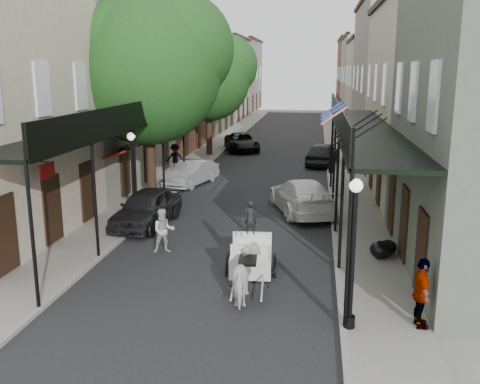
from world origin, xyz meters
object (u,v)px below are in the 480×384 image
(car_left_far, at_px, (242,142))
(car_right_near, at_px, (302,196))
(tree_far, at_px, (214,75))
(carriage, at_px, (252,241))
(pedestrian_sidewalk_right, at_px, (422,293))
(tree_near, at_px, (157,64))
(lamppost_left, at_px, (133,177))
(car_right_far, at_px, (323,154))
(lamppost_right_near, at_px, (353,252))
(pedestrian_walking, at_px, (164,231))
(horse, at_px, (247,275))
(car_left_near, at_px, (147,208))
(car_left_mid, at_px, (191,173))
(pedestrian_sidewalk_left, at_px, (175,158))
(lamppost_right_far, at_px, (332,141))

(car_left_far, distance_m, car_right_near, 18.57)
(tree_far, relative_size, carriage, 3.46)
(tree_far, relative_size, pedestrian_sidewalk_right, 4.88)
(tree_near, distance_m, lamppost_left, 6.10)
(car_right_near, distance_m, car_right_far, 12.37)
(lamppost_right_near, bearing_deg, pedestrian_walking, 140.66)
(horse, relative_size, car_right_far, 0.39)
(pedestrian_walking, xyz_separation_m, car_left_near, (-1.60, 3.06, -0.03))
(lamppost_left, height_order, car_left_mid, lamppost_left)
(lamppost_right_near, distance_m, car_left_near, 11.22)
(carriage, height_order, car_left_near, carriage)
(tree_far, distance_m, pedestrian_sidewalk_left, 8.71)
(pedestrian_sidewalk_left, height_order, car_left_far, pedestrian_sidewalk_left)
(tree_far, bearing_deg, lamppost_right_far, -36.51)
(carriage, xyz_separation_m, car_right_far, (2.37, 19.52, -0.19))
(pedestrian_sidewalk_left, height_order, car_right_far, pedestrian_sidewalk_left)
(carriage, xyz_separation_m, pedestrian_walking, (-3.23, 1.19, -0.18))
(tree_far, distance_m, lamppost_right_near, 27.74)
(tree_near, height_order, pedestrian_walking, tree_near)
(lamppost_left, distance_m, pedestrian_walking, 3.87)
(lamppost_right_near, xyz_separation_m, horse, (-2.70, 1.50, -1.30))
(lamppost_left, distance_m, carriage, 6.86)
(car_right_far, bearing_deg, tree_far, -11.14)
(car_left_far, bearing_deg, tree_near, -111.35)
(horse, distance_m, pedestrian_walking, 4.88)
(lamppost_right_near, height_order, car_left_near, lamppost_right_near)
(horse, xyz_separation_m, pedestrian_walking, (-3.40, 3.50, 0.04))
(tree_far, height_order, car_right_near, tree_far)
(pedestrian_sidewalk_right, bearing_deg, pedestrian_walking, 55.13)
(lamppost_left, bearing_deg, tree_far, 90.46)
(horse, relative_size, pedestrian_sidewalk_right, 1.00)
(car_left_near, relative_size, car_right_near, 0.85)
(pedestrian_sidewalk_right, height_order, car_left_far, pedestrian_sidewalk_right)
(tree_far, height_order, car_left_mid, tree_far)
(lamppost_right_far, height_order, pedestrian_sidewalk_left, lamppost_right_far)
(pedestrian_sidewalk_left, relative_size, car_left_far, 0.34)
(pedestrian_sidewalk_right, bearing_deg, car_left_far, 12.77)
(tree_near, bearing_deg, car_left_near, -81.74)
(car_left_mid, distance_m, car_left_far, 12.87)
(tree_far, distance_m, car_left_near, 18.83)
(lamppost_left, xyz_separation_m, car_right_near, (6.70, 3.00, -1.29))
(lamppost_right_far, xyz_separation_m, carriage, (-2.87, -16.19, -1.08))
(pedestrian_walking, bearing_deg, tree_far, 74.46)
(pedestrian_sidewalk_right, bearing_deg, lamppost_right_near, 95.34)
(pedestrian_walking, height_order, pedestrian_sidewalk_right, pedestrian_sidewalk_right)
(car_left_far, bearing_deg, car_right_far, -57.43)
(car_left_far, bearing_deg, lamppost_right_far, -68.68)
(horse, relative_size, pedestrian_sidewalk_left, 1.03)
(tree_far, relative_size, pedestrian_sidewalk_left, 5.01)
(horse, height_order, carriage, carriage)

